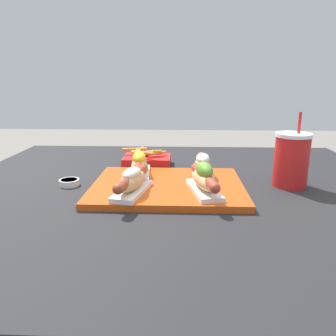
% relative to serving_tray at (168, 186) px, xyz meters
% --- Properties ---
extents(patio_table, '(1.36, 1.17, 0.75)m').
position_rel_serving_tray_xyz_m(patio_table, '(0.02, 0.02, -0.38)').
color(patio_table, '#232326').
rests_on(patio_table, ground_plane).
extents(serving_tray, '(0.42, 0.34, 0.02)m').
position_rel_serving_tray_xyz_m(serving_tray, '(0.00, 0.00, 0.00)').
color(serving_tray, '#CC4C14').
rests_on(serving_tray, patio_table).
extents(hot_dog_0, '(0.09, 0.21, 0.07)m').
position_rel_serving_tray_xyz_m(hot_dog_0, '(-0.09, -0.08, 0.04)').
color(hot_dog_0, white).
rests_on(hot_dog_0, serving_tray).
extents(hot_dog_1, '(0.09, 0.21, 0.08)m').
position_rel_serving_tray_xyz_m(hot_dog_1, '(0.10, -0.07, 0.04)').
color(hot_dog_1, white).
rests_on(hot_dog_1, serving_tray).
extents(hot_dog_2, '(0.07, 0.21, 0.07)m').
position_rel_serving_tray_xyz_m(hot_dog_2, '(-0.09, 0.08, 0.04)').
color(hot_dog_2, white).
rests_on(hot_dog_2, serving_tray).
extents(hot_dog_3, '(0.06, 0.21, 0.07)m').
position_rel_serving_tray_xyz_m(hot_dog_3, '(0.10, 0.08, 0.04)').
color(hot_dog_3, white).
rests_on(hot_dog_3, serving_tray).
extents(sauce_bowl, '(0.06, 0.06, 0.02)m').
position_rel_serving_tray_xyz_m(sauce_bowl, '(-0.29, 0.02, 0.00)').
color(sauce_bowl, silver).
rests_on(sauce_bowl, patio_table).
extents(drink_cup, '(0.10, 0.10, 0.22)m').
position_rel_serving_tray_xyz_m(drink_cup, '(0.36, 0.05, 0.07)').
color(drink_cup, red).
rests_on(drink_cup, patio_table).
extents(fries_basket, '(0.18, 0.14, 0.06)m').
position_rel_serving_tray_xyz_m(fries_basket, '(-0.09, 0.26, 0.01)').
color(fries_basket, red).
rests_on(fries_basket, patio_table).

